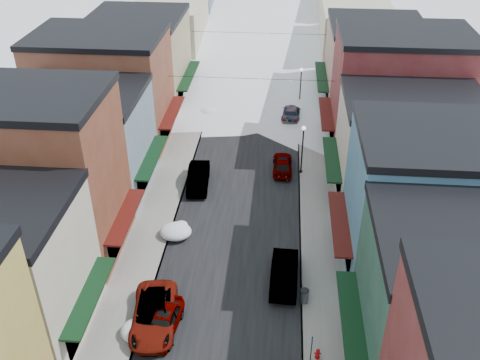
% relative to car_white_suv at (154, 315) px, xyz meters
% --- Properties ---
extents(road, '(10.00, 160.00, 0.01)m').
position_rel_car_white_suv_xyz_m(road, '(4.22, 46.40, -0.80)').
color(road, black).
rests_on(road, ground).
extents(sidewalk_left, '(3.20, 160.00, 0.15)m').
position_rel_car_white_suv_xyz_m(sidewalk_left, '(-2.38, 46.40, -0.73)').
color(sidewalk_left, gray).
rests_on(sidewalk_left, ground).
extents(sidewalk_right, '(3.20, 160.00, 0.15)m').
position_rel_car_white_suv_xyz_m(sidewalk_right, '(10.82, 46.40, -0.73)').
color(sidewalk_right, gray).
rests_on(sidewalk_right, ground).
extents(curb_left, '(0.10, 160.00, 0.15)m').
position_rel_car_white_suv_xyz_m(curb_left, '(-0.83, 46.40, -0.73)').
color(curb_left, slate).
rests_on(curb_left, ground).
extents(curb_right, '(0.10, 160.00, 0.15)m').
position_rel_car_white_suv_xyz_m(curb_right, '(9.27, 46.40, -0.73)').
color(curb_right, slate).
rests_on(curb_right, ground).
extents(bldg_l_brick_near, '(12.30, 8.20, 12.50)m').
position_rel_car_white_suv_xyz_m(bldg_l_brick_near, '(-9.47, 6.90, 5.45)').
color(bldg_l_brick_near, brown).
rests_on(bldg_l_brick_near, ground).
extents(bldg_l_grayblue, '(11.30, 9.20, 9.00)m').
position_rel_car_white_suv_xyz_m(bldg_l_grayblue, '(-8.97, 15.40, 3.70)').
color(bldg_l_grayblue, gray).
rests_on(bldg_l_grayblue, ground).
extents(bldg_l_brick_far, '(13.30, 9.20, 11.00)m').
position_rel_car_white_suv_xyz_m(bldg_l_brick_far, '(-9.97, 24.40, 4.70)').
color(bldg_l_brick_far, brown).
rests_on(bldg_l_brick_far, ground).
extents(bldg_l_tan, '(11.30, 11.20, 10.00)m').
position_rel_car_white_suv_xyz_m(bldg_l_tan, '(-8.97, 34.40, 4.20)').
color(bldg_l_tan, tan).
rests_on(bldg_l_tan, ground).
extents(bldg_r_green, '(11.30, 9.20, 9.50)m').
position_rel_car_white_suv_xyz_m(bldg_r_green, '(17.41, -1.60, 3.95)').
color(bldg_r_green, '#214537').
rests_on(bldg_r_green, ground).
extents(bldg_r_blue, '(11.30, 9.20, 10.50)m').
position_rel_car_white_suv_xyz_m(bldg_r_blue, '(17.41, 7.40, 4.45)').
color(bldg_r_blue, '#3C6C89').
rests_on(bldg_r_blue, ground).
extents(bldg_r_cream, '(12.30, 9.20, 9.00)m').
position_rel_car_white_suv_xyz_m(bldg_r_cream, '(17.91, 16.40, 3.70)').
color(bldg_r_cream, '#C2B09C').
rests_on(bldg_r_cream, ground).
extents(bldg_r_brick_far, '(13.30, 9.20, 11.50)m').
position_rel_car_white_suv_xyz_m(bldg_r_brick_far, '(18.41, 25.40, 4.95)').
color(bldg_r_brick_far, maroon).
rests_on(bldg_r_brick_far, ground).
extents(bldg_r_tan, '(11.30, 11.20, 9.50)m').
position_rel_car_white_suv_xyz_m(bldg_r_tan, '(17.41, 35.40, 3.95)').
color(bldg_r_tan, '#967662').
rests_on(bldg_r_tan, ground).
extents(overhead_cables, '(16.40, 15.04, 0.04)m').
position_rel_car_white_suv_xyz_m(overhead_cables, '(4.22, 33.90, 5.40)').
color(overhead_cables, black).
rests_on(overhead_cables, ground).
extents(car_white_suv, '(3.35, 6.06, 1.61)m').
position_rel_car_white_suv_xyz_m(car_white_suv, '(0.00, 0.00, 0.00)').
color(car_white_suv, white).
rests_on(car_white_suv, ground).
extents(car_silver_sedan, '(2.21, 4.48, 1.47)m').
position_rel_car_white_suv_xyz_m(car_silver_sedan, '(0.72, -0.50, -0.07)').
color(car_silver_sedan, '#93959B').
rests_on(car_silver_sedan, ground).
extents(car_dark_hatch, '(2.13, 5.17, 1.66)m').
position_rel_car_white_suv_xyz_m(car_dark_hatch, '(0.36, 16.23, 0.03)').
color(car_dark_hatch, black).
rests_on(car_dark_hatch, ground).
extents(car_silver_wagon, '(2.20, 5.39, 1.56)m').
position_rel_car_white_suv_xyz_m(car_silver_wagon, '(0.16, 38.15, -0.02)').
color(car_silver_wagon, gray).
rests_on(car_silver_wagon, ground).
extents(car_green_sedan, '(1.96, 5.24, 1.71)m').
position_rel_car_white_suv_xyz_m(car_green_sedan, '(8.08, 4.53, 0.05)').
color(car_green_sedan, black).
rests_on(car_green_sedan, ground).
extents(car_gray_suv, '(1.81, 4.39, 1.49)m').
position_rel_car_white_suv_xyz_m(car_gray_suv, '(7.72, 19.41, -0.06)').
color(car_gray_suv, gray).
rests_on(car_gray_suv, ground).
extents(car_black_sedan, '(2.40, 5.08, 1.43)m').
position_rel_car_white_suv_xyz_m(car_black_sedan, '(8.52, 30.71, -0.09)').
color(car_black_sedan, black).
rests_on(car_black_sedan, ground).
extents(car_lane_silver, '(1.76, 4.01, 1.34)m').
position_rel_car_white_suv_xyz_m(car_lane_silver, '(3.46, 35.57, -0.13)').
color(car_lane_silver, '#ADAFB6').
rests_on(car_lane_silver, ground).
extents(car_lane_white, '(2.90, 5.99, 1.64)m').
position_rel_car_white_suv_xyz_m(car_lane_white, '(6.36, 46.55, 0.02)').
color(car_lane_white, white).
rests_on(car_lane_white, ground).
extents(fire_hydrant, '(0.42, 0.32, 0.71)m').
position_rel_car_white_suv_xyz_m(fire_hydrant, '(10.12, -1.93, -0.33)').
color(fire_hydrant, '#AE0A09').
rests_on(fire_hydrant, sidewalk_right).
extents(parking_sign, '(0.06, 0.28, 2.06)m').
position_rel_car_white_suv_xyz_m(parking_sign, '(9.70, -2.22, 0.55)').
color(parking_sign, black).
rests_on(parking_sign, sidewalk_right).
extents(trash_can, '(0.59, 0.59, 1.00)m').
position_rel_car_white_suv_xyz_m(trash_can, '(9.42, 2.57, -0.14)').
color(trash_can, '#515355').
rests_on(trash_can, sidewalk_right).
extents(streetlamp_near, '(0.39, 0.39, 4.67)m').
position_rel_car_white_suv_xyz_m(streetlamp_near, '(9.42, 19.12, 2.29)').
color(streetlamp_near, black).
rests_on(streetlamp_near, sidewalk_right).
extents(streetlamp_far, '(0.39, 0.39, 4.66)m').
position_rel_car_white_suv_xyz_m(streetlamp_far, '(9.42, 33.56, 2.29)').
color(streetlamp_far, black).
rests_on(streetlamp_far, sidewalk_right).
extents(snow_pile_near, '(2.34, 2.64, 0.99)m').
position_rel_car_white_suv_xyz_m(snow_pile_near, '(-0.66, -0.98, -0.33)').
color(snow_pile_near, white).
rests_on(snow_pile_near, ground).
extents(snow_pile_mid, '(2.46, 2.72, 1.04)m').
position_rel_car_white_suv_xyz_m(snow_pile_mid, '(-0.28, 8.93, -0.30)').
color(snow_pile_mid, white).
rests_on(snow_pile_mid, ground).
extents(snow_pile_far, '(2.16, 2.53, 0.91)m').
position_rel_car_white_suv_xyz_m(snow_pile_far, '(-0.66, 30.69, -0.37)').
color(snow_pile_far, white).
rests_on(snow_pile_far, ground).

